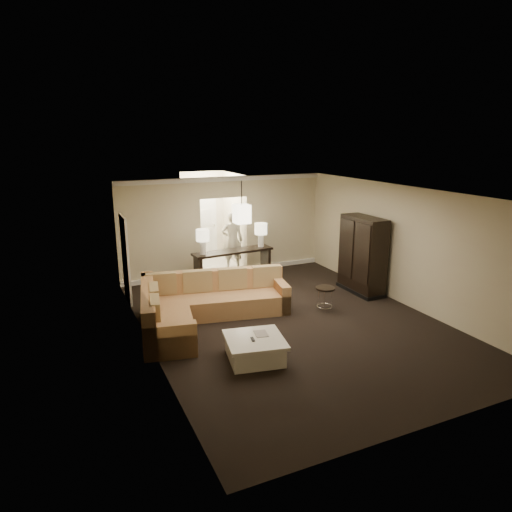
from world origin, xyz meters
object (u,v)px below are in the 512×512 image
sectional_sofa (201,305)px  console_table (233,263)px  armoire (362,257)px  drink_table (325,294)px  coffee_table (255,348)px  person (232,238)px

sectional_sofa → console_table: sectional_sofa is taller
armoire → drink_table: (-1.54, -0.72, -0.54)m
coffee_table → armoire: armoire is taller
console_table → armoire: 3.46m
console_table → person: bearing=64.9°
coffee_table → armoire: size_ratio=0.61×
console_table → drink_table: bearing=-73.4°
coffee_table → armoire: bearing=29.0°
console_table → armoire: size_ratio=1.17×
armoire → drink_table: armoire is taller
console_table → person: person is taller
console_table → drink_table: size_ratio=4.11×
sectional_sofa → coffee_table: size_ratio=3.02×
sectional_sofa → person: size_ratio=1.88×
sectional_sofa → person: 4.10m
sectional_sofa → person: person is taller
sectional_sofa → console_table: (1.68, 2.36, 0.14)m
armoire → person: 3.98m
console_table → drink_table: 3.12m
armoire → console_table: bearing=140.4°
drink_table → console_table: bearing=110.9°
coffee_table → person: (1.75, 5.50, 0.75)m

